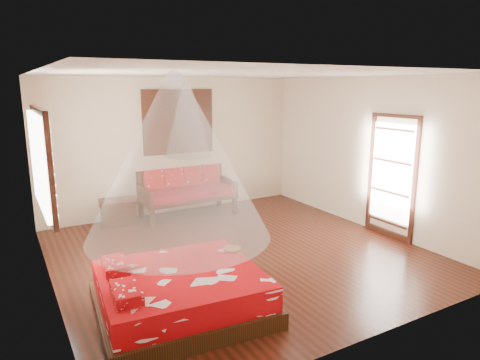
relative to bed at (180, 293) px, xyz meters
name	(u,v)px	position (x,y,z in m)	size (l,w,h in m)	color
room	(239,167)	(1.51, 1.26, 1.15)	(5.54, 5.54, 2.84)	black
bed	(180,293)	(0.00, 0.00, 0.00)	(2.05, 1.88, 0.63)	black
daybed	(186,190)	(1.61, 3.65, 0.27)	(1.90, 0.85, 0.97)	black
storage_chest	(118,212)	(0.21, 3.71, -0.01)	(0.77, 0.62, 0.48)	black
shutter_panel	(178,122)	(1.61, 3.98, 1.65)	(1.52, 0.06, 1.32)	black
window_left	(44,161)	(-1.19, 1.46, 1.45)	(0.10, 1.74, 1.34)	black
glazed_door	(392,177)	(4.23, 0.66, 0.82)	(0.08, 1.02, 2.16)	black
wine_tray	(232,246)	(0.88, 0.33, 0.30)	(0.23, 0.23, 0.19)	brown
mosquito_net_main	(177,158)	(0.01, 0.00, 1.60)	(2.07, 2.07, 1.80)	silver
mosquito_net_daybed	(187,118)	(1.61, 3.51, 1.75)	(0.91, 0.91, 1.50)	silver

